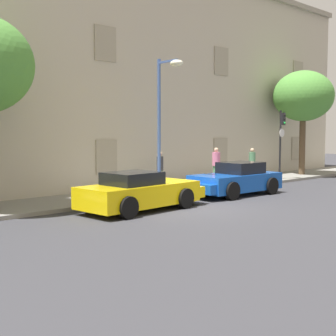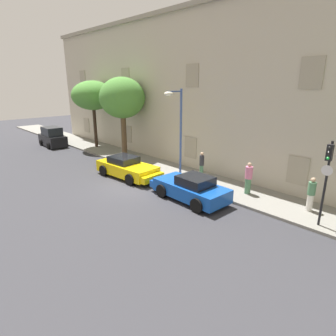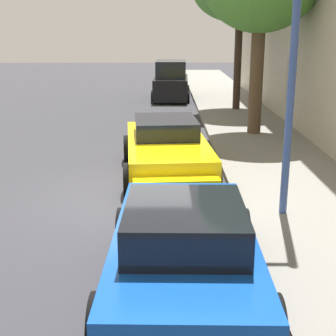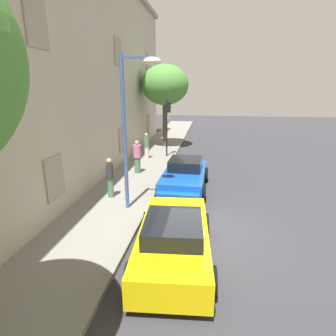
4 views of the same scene
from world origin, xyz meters
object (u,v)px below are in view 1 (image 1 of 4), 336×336
(sportscar_red_lead, at_px, (143,192))
(street_lamp, at_px, (166,100))
(sportscar_yellow_flank, at_px, (234,181))
(traffic_light, at_px, (282,132))
(pedestrian_admiring, at_px, (216,165))
(tree_far_end, at_px, (303,97))
(pedestrian_bystander, at_px, (160,169))
(pedestrian_strolling, at_px, (252,163))

(sportscar_red_lead, relative_size, street_lamp, 0.88)
(sportscar_yellow_flank, bearing_deg, traffic_light, 15.36)
(traffic_light, relative_size, pedestrian_admiring, 2.08)
(tree_far_end, xyz_separation_m, traffic_light, (-3.25, -0.71, -2.11))
(traffic_light, xyz_separation_m, pedestrian_admiring, (-4.07, 1.05, -1.61))
(sportscar_red_lead, height_order, pedestrian_bystander, pedestrian_bystander)
(sportscar_red_lead, height_order, traffic_light, traffic_light)
(tree_far_end, distance_m, pedestrian_admiring, 8.23)
(traffic_light, distance_m, pedestrian_strolling, 2.26)
(sportscar_red_lead, height_order, pedestrian_strolling, pedestrian_strolling)
(sportscar_red_lead, distance_m, pedestrian_strolling, 10.80)
(street_lamp, distance_m, pedestrian_strolling, 8.36)
(street_lamp, bearing_deg, pedestrian_admiring, 14.79)
(pedestrian_strolling, bearing_deg, tree_far_end, -7.75)
(traffic_light, height_order, pedestrian_admiring, traffic_light)
(tree_far_end, height_order, pedestrian_strolling, tree_far_end)
(traffic_light, distance_m, street_lamp, 8.64)
(sportscar_red_lead, distance_m, pedestrian_bystander, 4.79)
(traffic_light, xyz_separation_m, street_lamp, (-8.53, -0.13, 1.34))
(sportscar_red_lead, xyz_separation_m, sportscar_yellow_flank, (5.18, 0.19, 0.01))
(traffic_light, bearing_deg, sportscar_yellow_flank, -164.64)
(sportscar_red_lead, xyz_separation_m, pedestrian_bystander, (3.60, 3.14, 0.41))
(tree_far_end, xyz_separation_m, pedestrian_bystander, (-10.85, 0.59, -3.75))
(sportscar_red_lead, distance_m, tree_far_end, 15.25)
(street_lamp, bearing_deg, sportscar_red_lead, -147.24)
(pedestrian_admiring, bearing_deg, pedestrian_strolling, 3.94)
(sportscar_yellow_flank, distance_m, pedestrian_admiring, 3.35)
(pedestrian_admiring, relative_size, pedestrian_bystander, 1.05)
(tree_far_end, distance_m, traffic_light, 3.94)
(traffic_light, bearing_deg, street_lamp, -179.14)
(sportscar_yellow_flank, height_order, street_lamp, street_lamp)
(pedestrian_admiring, bearing_deg, street_lamp, -165.21)
(tree_far_end, bearing_deg, sportscar_yellow_flank, -165.70)
(tree_far_end, relative_size, street_lamp, 1.11)
(sportscar_yellow_flank, bearing_deg, sportscar_red_lead, -177.91)
(sportscar_yellow_flank, bearing_deg, pedestrian_bystander, 118.20)
(sportscar_yellow_flank, height_order, traffic_light, traffic_light)
(sportscar_red_lead, distance_m, street_lamp, 4.63)
(street_lamp, height_order, pedestrian_strolling, street_lamp)
(street_lamp, distance_m, pedestrian_bystander, 3.42)
(street_lamp, height_order, pedestrian_bystander, street_lamp)
(sportscar_yellow_flank, relative_size, pedestrian_bystander, 2.71)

